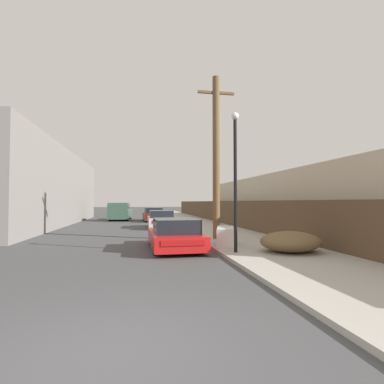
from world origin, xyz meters
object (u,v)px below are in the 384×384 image
Objects in this scene: utility_pole at (216,155)px; brush_pile at (290,242)px; discarded_fridge at (225,236)px; car_parked_far at (153,215)px; pickup_truck at (120,212)px; street_lamp at (235,171)px; parked_sports_car_red at (175,235)px; car_parked_mid at (161,220)px.

utility_pole reaches higher than brush_pile.
utility_pole is 5.73m from brush_pile.
car_parked_far is at bearing 113.83° from discarded_fridge.
street_lamp is (5.18, -21.25, 2.07)m from pickup_truck.
street_lamp is (-0.33, -3.86, -1.16)m from utility_pole.
utility_pole reaches higher than discarded_fridge.
utility_pole is 1.59× the size of street_lamp.
pickup_truck is at bearing 98.68° from parked_sports_car_red.
utility_pole is (5.51, -17.38, 3.23)m from pickup_truck.
car_parked_far is 20.06m from brush_pile.
car_parked_mid is 0.87× the size of car_parked_far.
parked_sports_car_red is 17.58m from car_parked_far.
discarded_fridge reaches higher than brush_pile.
car_parked_far is (-0.20, 7.76, 0.03)m from car_parked_mid.
discarded_fridge is 0.41× the size of car_parked_mid.
car_parked_far is 0.97× the size of street_lamp.
discarded_fridge is 0.80× the size of brush_pile.
street_lamp is at bearing -44.98° from parked_sports_car_red.
pickup_truck is at bearing 108.23° from brush_pile.
street_lamp is (1.74, -11.67, 2.36)m from car_parked_mid.
car_parked_mid reaches higher than brush_pile.
parked_sports_car_red is 0.88× the size of street_lamp.
car_parked_mid is at bearing 112.89° from pickup_truck.
brush_pile is (1.74, -2.08, -0.00)m from discarded_fridge.
car_parked_far is 0.89× the size of pickup_truck.
brush_pile is at bearing 111.34° from pickup_truck.
parked_sports_car_red is 19.68m from pickup_truck.
car_parked_mid is at bearing 98.46° from street_lamp.
car_parked_mid is at bearing 104.82° from utility_pole.
pickup_truck is 0.68× the size of utility_pole.
pickup_truck is at bearing 107.59° from utility_pole.
car_parked_mid is at bearing 106.97° from brush_pile.
car_parked_mid reaches higher than parked_sports_car_red.
utility_pole reaches higher than street_lamp.
brush_pile is at bearing -80.54° from car_parked_far.
discarded_fridge is 3.07m from street_lamp.
pickup_truck is (-5.35, 19.43, 0.41)m from discarded_fridge.
car_parked_far is (-0.02, 17.58, 0.07)m from parked_sports_car_red.
discarded_fridge is at bearing -84.78° from car_parked_far.
discarded_fridge is 0.40× the size of parked_sports_car_red.
brush_pile is (3.64, -11.94, -0.11)m from car_parked_mid.
parked_sports_car_red is at bearing 135.92° from street_lamp.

